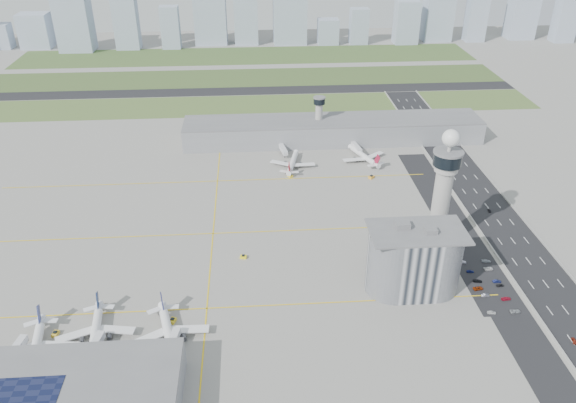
{
  "coord_description": "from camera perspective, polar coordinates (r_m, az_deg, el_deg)",
  "views": [
    {
      "loc": [
        -18.16,
        -220.77,
        160.83
      ],
      "look_at": [
        0.0,
        35.0,
        15.0
      ],
      "focal_mm": 35.0,
      "sensor_mm": 36.0,
      "label": 1
    }
  ],
  "objects": [
    {
      "name": "jet_bridge_near_2",
      "position": [
        227.37,
        -12.12,
        -15.24
      ],
      "size": [
        5.39,
        14.31,
        5.7
      ],
      "primitive_type": null,
      "rotation": [
        0.0,
        0.0,
        1.4
      ],
      "color": "silver",
      "rests_on": "ground"
    },
    {
      "name": "car_lot_3",
      "position": [
        276.34,
        18.7,
        -7.65
      ],
      "size": [
        4.34,
        2.27,
        1.2
      ],
      "primitive_type": "imported",
      "rotation": [
        0.0,
        0.0,
        1.42
      ],
      "color": "black",
      "rests_on": "ground"
    },
    {
      "name": "parking_lot",
      "position": [
        276.82,
        19.56,
        -7.89
      ],
      "size": [
        20.0,
        44.0,
        0.1
      ],
      "primitive_type": "cube",
      "color": "black",
      "rests_on": "ground"
    },
    {
      "name": "skyline_bldg_3",
      "position": [
        707.44,
        -24.26,
        15.55
      ],
      "size": [
        32.3,
        25.84,
        36.93
      ],
      "primitive_type": "cube",
      "color": "#9EADC1",
      "rests_on": "ground"
    },
    {
      "name": "car_hw_0",
      "position": [
        259.29,
        27.06,
        -12.5
      ],
      "size": [
        2.02,
        3.79,
        1.23
      ],
      "primitive_type": "imported",
      "rotation": [
        0.0,
        0.0,
        -0.16
      ],
      "color": "maroon",
      "rests_on": "ground"
    },
    {
      "name": "car_lot_10",
      "position": [
        286.14,
        19.7,
        -6.43
      ],
      "size": [
        4.6,
        2.27,
        1.26
      ],
      "primitive_type": "imported",
      "rotation": [
        0.0,
        0.0,
        1.61
      ],
      "color": "silver",
      "rests_on": "ground"
    },
    {
      "name": "car_lot_5",
      "position": [
        286.8,
        17.28,
        -5.88
      ],
      "size": [
        3.94,
        1.82,
        1.25
      ],
      "primitive_type": "imported",
      "rotation": [
        0.0,
        0.0,
        1.44
      ],
      "color": "silver",
      "rests_on": "ground"
    },
    {
      "name": "taxiway_line_h_0",
      "position": [
        250.47,
        -8.25,
        -10.7
      ],
      "size": [
        260.0,
        0.6,
        0.01
      ],
      "primitive_type": "cube",
      "color": "yellow",
      "rests_on": "ground"
    },
    {
      "name": "taxiway_line_v",
      "position": [
        298.71,
        -7.62,
        -3.24
      ],
      "size": [
        0.6,
        260.0,
        0.01
      ],
      "primitive_type": "cube",
      "color": "yellow",
      "rests_on": "ground"
    },
    {
      "name": "skyline_bldg_9",
      "position": [
        667.62,
        0.19,
        18.42
      ],
      "size": [
        36.96,
        29.57,
        62.11
      ],
      "primitive_type": "cube",
      "color": "#9EADC1",
      "rests_on": "ground"
    },
    {
      "name": "airplane_near_c",
      "position": [
        234.25,
        -12.07,
        -12.74
      ],
      "size": [
        42.12,
        46.32,
        10.97
      ],
      "primitive_type": null,
      "rotation": [
        0.0,
        0.0,
        -1.32
      ],
      "color": "white",
      "rests_on": "ground"
    },
    {
      "name": "car_lot_1",
      "position": [
        268.84,
        19.43,
        -8.96
      ],
      "size": [
        4.01,
        1.91,
        1.27
      ],
      "primitive_type": "imported",
      "rotation": [
        0.0,
        0.0,
        1.72
      ],
      "color": "slate",
      "rests_on": "ground"
    },
    {
      "name": "skyline_bldg_15",
      "position": [
        741.92,
        22.75,
        17.46
      ],
      "size": [
        30.25,
        24.2,
        63.4
      ],
      "primitive_type": "cube",
      "color": "#9EADC1",
      "rests_on": "ground"
    },
    {
      "name": "car_lot_2",
      "position": [
        271.78,
        18.75,
        -8.35
      ],
      "size": [
        4.93,
        2.81,
        1.29
      ],
      "primitive_type": "imported",
      "rotation": [
        0.0,
        0.0,
        1.72
      ],
      "color": "#963009",
      "rests_on": "ground"
    },
    {
      "name": "skyline_bldg_4",
      "position": [
        675.45,
        -20.9,
        16.65
      ],
      "size": [
        35.81,
        28.65,
        60.36
      ],
      "primitive_type": "cube",
      "color": "#9EADC1",
      "rests_on": "ground"
    },
    {
      "name": "ground",
      "position": [
        273.74,
        0.52,
        -6.35
      ],
      "size": [
        1000.0,
        1000.0,
        0.0
      ],
      "primitive_type": "plane",
      "color": "#99968E"
    },
    {
      "name": "runway",
      "position": [
        508.84,
        -4.14,
        11.13
      ],
      "size": [
        480.0,
        22.0,
        0.1
      ],
      "primitive_type": "cube",
      "color": "black",
      "rests_on": "ground"
    },
    {
      "name": "car_hw_4",
      "position": [
        449.32,
        12.73,
        7.99
      ],
      "size": [
        1.48,
        3.41,
        1.15
      ],
      "primitive_type": "imported",
      "rotation": [
        0.0,
        0.0,
        0.04
      ],
      "color": "#9BA0AE",
      "rests_on": "ground"
    },
    {
      "name": "skyline_bldg_10",
      "position": [
        667.29,
        4.09,
        16.84
      ],
      "size": [
        23.01,
        18.41,
        27.75
      ],
      "primitive_type": "cube",
      "color": "#9EADC1",
      "rests_on": "ground"
    },
    {
      "name": "car_hw_2",
      "position": [
        402.84,
        16.68,
        4.9
      ],
      "size": [
        2.55,
        4.82,
        1.29
      ],
      "primitive_type": "imported",
      "rotation": [
        0.0,
        0.0,
        -0.09
      ],
      "color": "#15124F",
      "rests_on": "ground"
    },
    {
      "name": "airplane_near_a",
      "position": [
        243.71,
        -24.42,
        -13.26
      ],
      "size": [
        39.06,
        43.87,
        10.91
      ],
      "primitive_type": null,
      "rotation": [
        0.0,
        0.0,
        -1.41
      ],
      "color": "white",
      "rests_on": "ground"
    },
    {
      "name": "skyline_bldg_13",
      "position": [
        700.27,
        15.09,
        18.8
      ],
      "size": [
        32.26,
        25.81,
        81.2
      ],
      "primitive_type": "cube",
      "color": "#9EADC1",
      "rests_on": "ground"
    },
    {
      "name": "grass_strip_0",
      "position": [
        473.89,
        -4.1,
        9.72
      ],
      "size": [
        480.0,
        50.0,
        0.08
      ],
      "primitive_type": "cube",
      "color": "#4C6530",
      "rests_on": "ground"
    },
    {
      "name": "car_lot_8",
      "position": [
        277.11,
        20.74,
        -7.96
      ],
      "size": [
        3.7,
        1.88,
        1.21
      ],
      "primitive_type": "imported",
      "rotation": [
        0.0,
        0.0,
        1.7
      ],
      "color": "black",
      "rests_on": "ground"
    },
    {
      "name": "terminal_pier",
      "position": [
        403.44,
        4.57,
        7.26
      ],
      "size": [
        210.0,
        32.0,
        15.8
      ],
      "color": "gray",
      "rests_on": "ground"
    },
    {
      "name": "skyline_bldg_14",
      "position": [
        709.87,
        18.69,
        17.92
      ],
      "size": [
        21.59,
        17.28,
        68.75
      ],
      "primitive_type": "cube",
      "color": "#9EADC1",
      "rests_on": "ground"
    },
    {
      "name": "tug_5",
      "position": [
        354.66,
        8.48,
        2.5
      ],
      "size": [
        4.23,
        4.11,
        2.04
      ],
      "primitive_type": null,
      "rotation": [
        0.0,
        0.0,
        2.28
      ],
      "color": "gold",
      "rests_on": "ground"
    },
    {
      "name": "jet_bridge_near_0",
      "position": [
        243.88,
        -26.68,
        -14.69
      ],
      "size": [
        5.39,
        14.31,
        5.7
      ],
      "primitive_type": null,
      "rotation": [
        0.0,
        0.0,
        1.4
      ],
      "color": "silver",
      "rests_on": "ground"
    },
    {
      "name": "car_lot_11",
      "position": [
        291.05,
        19.5,
        -5.72
      ],
      "size": [
        4.54,
        2.16,
        1.28
      ],
      "primitive_type": "imported",
      "rotation": [
        0.0,
        0.0,
        1.48
      ],
      "color": "#949BA4",
      "rests_on": "ground"
    },
    {
      "name": "control_tower",
      "position": [
        276.2,
        15.49,
        1.37
      ],
      "size": [
        14.0,
        14.0,
        64.5
      ],
      "color": "#ADAAA5",
      "rests_on": "ground"
    },
    {
      "name": "admin_building",
      "position": [
        256.15,
        12.67,
        -5.83
      ],
      "size": [
        42.0,
        24.0,
        33.5
      ],
      "color": "#B2B2B7",
      "rests_on": "ground"
    },
    {
      "name": "skyline_bldg_12",
      "position": [
        680.9,
        11.94,
        17.39
      ],
      "size": [
        26.14,
        20.92,
        46.89
      ],
      "primitive_type": "cube",
      "color": "#9EADC1",
      "rests_on": "ground"
    },
    {
      "name": "skyline_bldg_11",
      "position": [
        671.45,
        7.21,
        17.26
      ],
      "size": [
        20.22,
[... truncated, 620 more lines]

